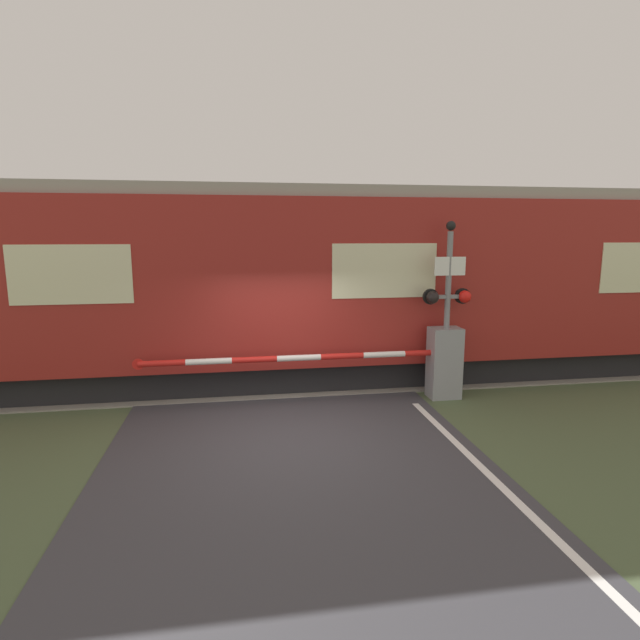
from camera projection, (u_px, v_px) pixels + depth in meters
ground_plane at (289, 434)px, 8.09m from camera, size 80.00×80.00×0.00m
track_bed at (274, 376)px, 11.30m from camera, size 36.00×3.20×0.13m
train at (364, 282)px, 11.27m from camera, size 20.79×3.19×4.13m
crossing_barrier at (422, 362)px, 9.70m from camera, size 6.15×0.44×1.40m
signal_post at (448, 299)px, 9.53m from camera, size 0.95×0.26×3.43m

